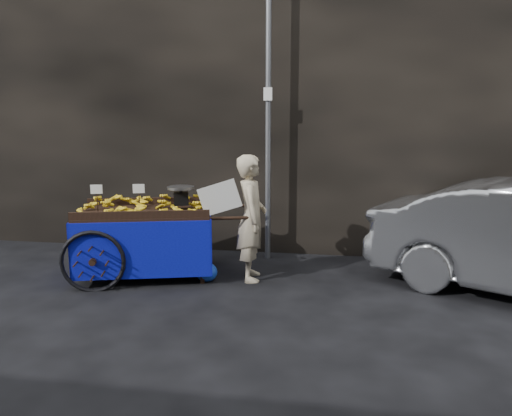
# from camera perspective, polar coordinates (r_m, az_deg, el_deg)

# --- Properties ---
(ground) EXTENTS (80.00, 80.00, 0.00)m
(ground) POSITION_cam_1_polar(r_m,az_deg,el_deg) (6.35, -3.03, -8.86)
(ground) COLOR black
(ground) RESTS_ON ground
(building_wall) EXTENTS (13.50, 2.00, 5.00)m
(building_wall) POSITION_cam_1_polar(r_m,az_deg,el_deg) (8.50, 3.30, 13.23)
(building_wall) COLOR black
(building_wall) RESTS_ON ground
(street_pole) EXTENTS (0.12, 0.10, 4.00)m
(street_pole) POSITION_cam_1_polar(r_m,az_deg,el_deg) (7.21, 1.41, 9.76)
(street_pole) COLOR slate
(street_pole) RESTS_ON ground
(banana_cart) EXTENTS (2.53, 1.62, 1.27)m
(banana_cart) POSITION_cam_1_polar(r_m,az_deg,el_deg) (6.72, -13.01, -1.08)
(banana_cart) COLOR black
(banana_cart) RESTS_ON ground
(vendor) EXTENTS (0.92, 0.66, 1.63)m
(vendor) POSITION_cam_1_polar(r_m,az_deg,el_deg) (6.39, -0.56, -1.13)
(vendor) COLOR tan
(vendor) RESTS_ON ground
(plastic_bag) EXTENTS (0.28, 0.22, 0.25)m
(plastic_bag) POSITION_cam_1_polar(r_m,az_deg,el_deg) (6.49, -5.68, -7.29)
(plastic_bag) COLOR blue
(plastic_bag) RESTS_ON ground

